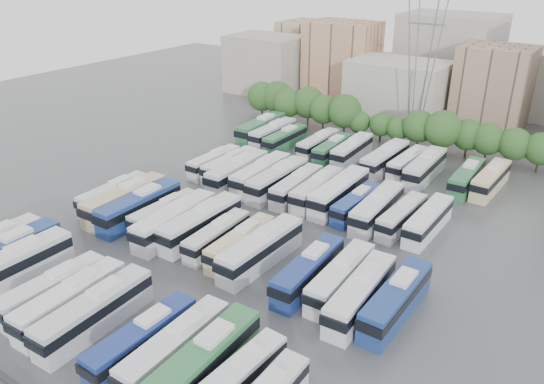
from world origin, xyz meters
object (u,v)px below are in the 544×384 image
Objects in this scene: bus_r0_s6 at (95,312)px; bus_r2_s2 at (230,165)px; bus_r0_s5 at (71,300)px; bus_r0_s8 at (142,339)px; bus_r1_s0 at (114,194)px; bus_r1_s11 at (341,277)px; bus_r3_s0 at (261,128)px; bus_r2_s12 at (428,220)px; bus_r1_s12 at (361,294)px; bus_r1_s10 at (308,270)px; bus_r3_s2 at (285,139)px; bus_r1_s2 at (140,206)px; bus_r1_s8 at (261,249)px; bus_r1_s1 at (125,200)px; bus_r0_s9 at (176,348)px; bus_r1_s6 at (217,236)px; bus_r3_s5 at (332,149)px; bus_r1_s7 at (241,243)px; bus_r2_s6 at (297,186)px; bus_r2_s8 at (339,192)px; bus_r2_s5 at (277,179)px; bus_r0_s1 at (5,254)px; bus_r3_s4 at (318,144)px; bus_r2_s1 at (214,162)px; bus_r2_s7 at (317,189)px; bus_r0_s4 at (53,290)px; bus_r1_s3 at (165,213)px; bus_r2_s3 at (237,172)px; bus_r2_s11 at (402,216)px; bus_r3_s9 at (408,163)px; bus_r0_s2 at (12,267)px; bus_r3_s1 at (273,133)px; bus_r2_s10 at (377,208)px; bus_r0_s11 at (237,379)px; bus_r1_s4 at (175,221)px; bus_r3_s13 at (491,179)px; bus_r2_s9 at (356,204)px; electricity_pylon at (425,38)px; bus_r3_s12 at (467,178)px; bus_r3_s10 at (425,168)px; bus_r2_s4 at (261,174)px.

bus_r2_s2 is (-13.37, 37.21, -0.18)m from bus_r0_s6.
bus_r0_s5 is 3.50m from bus_r0_s6.
bus_r1_s0 is (-26.41, 19.10, -0.01)m from bus_r0_s8.
bus_r3_s0 is at bearing 133.37° from bus_r1_s11.
bus_r1_s12 is at bearing -89.54° from bus_r2_s12.
bus_r3_s2 is (-26.26, 35.28, -0.11)m from bus_r1_s10.
bus_r1_s2 reaches higher than bus_r1_s8.
bus_r1_s1 is (-16.71, 18.40, 0.09)m from bus_r0_s6.
bus_r1_s11 is at bearing 3.71° from bus_r1_s8.
bus_r1_s6 is (-10.09, 17.58, -0.23)m from bus_r0_s9.
bus_r3_s0 is 16.65m from bus_r3_s5.
bus_r1_s7 is 0.96× the size of bus_r2_s6.
bus_r2_s2 is 0.86× the size of bus_r2_s8.
bus_r0_s6 is 36.42m from bus_r2_s5.
bus_r0_s1 is 1.12× the size of bus_r2_s12.
bus_r0_s9 is 1.07× the size of bus_r3_s4.
bus_r3_s2 is (3.36, 16.05, 0.09)m from bus_r2_s1.
bus_r2_s2 is 16.44m from bus_r2_s7.
bus_r0_s4 is 21.00m from bus_r1_s7.
bus_r2_s7 is (12.98, 17.62, 0.17)m from bus_r1_s3.
bus_r1_s1 reaches higher than bus_r2_s3.
bus_r2_s11 is 29.44m from bus_r3_s4.
bus_r2_s6 is at bearing 131.65° from bus_r1_s11.
bus_r3_s9 is at bearing 3.17° from bus_r3_s2.
bus_r2_s11 is 40.90m from bus_r3_s0.
bus_r0_s2 is 54.49m from bus_r3_s1.
bus_r2_s10 is 6.82m from bus_r2_s12.
bus_r0_s2 is at bearing -174.65° from bus_r0_s11.
bus_r0_s5 reaches higher than bus_r1_s11.
bus_r3_s1 is (-9.97, 36.48, -0.16)m from bus_r1_s4.
bus_r1_s2 is at bearing 179.63° from bus_r1_s7.
bus_r3_s13 is at bearing 67.43° from bus_r1_s8.
bus_r2_s9 is (6.39, 17.59, -0.09)m from bus_r1_s7.
bus_r1_s6 is at bearing 173.77° from bus_r1_s12.
bus_r2_s7 is at bearing -90.61° from electricity_pylon.
bus_r3_s12 is at bearing 26.85° from bus_r2_s2.
bus_r3_s0 reaches higher than bus_r3_s10.
bus_r2_s4 reaches higher than bus_r0_s4.
bus_r2_s5 reaches higher than bus_r3_s5.
bus_r2_s10 is (19.63, -0.68, -0.02)m from bus_r2_s4.
bus_r1_s0 is 55.69m from bus_r3_s13.
bus_r2_s3 is at bearing -65.72° from bus_r3_s0.
bus_r2_s6 reaches higher than bus_r2_s11.
bus_r0_s4 is 0.95× the size of bus_r1_s10.
bus_r0_s6 is at bearing -76.14° from bus_r3_s2.
bus_r2_s5 is at bearing -92.80° from bus_r3_s5.
bus_r1_s6 reaches higher than bus_r0_s11.
bus_r3_s1 is 1.07× the size of bus_r3_s2.
bus_r3_s9 is at bearing -71.94° from electricity_pylon.
bus_r1_s2 reaches higher than bus_r2_s7.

